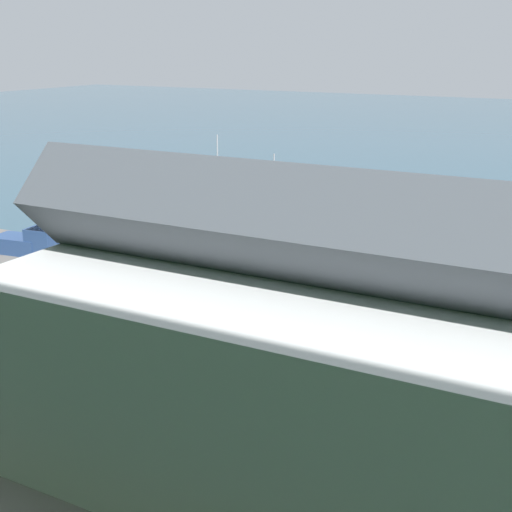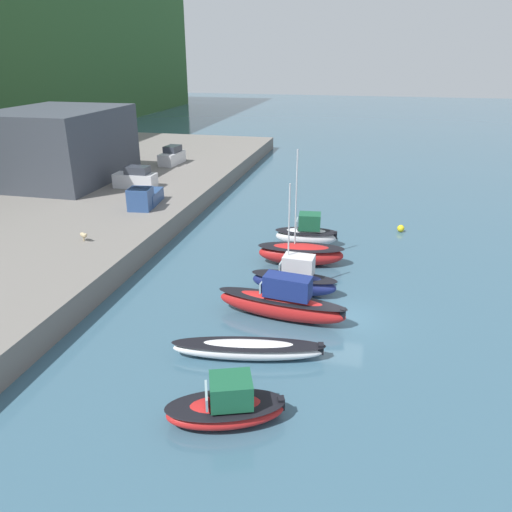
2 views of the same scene
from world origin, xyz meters
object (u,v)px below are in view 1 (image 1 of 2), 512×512
Objects in this scene: moored_boat_0 at (432,261)px; moored_boat_5 at (180,221)px; moored_boat_1 at (365,256)px; pickup_truck_0 at (32,242)px; moored_boat_2 at (315,238)px; dog_on_quay at (138,269)px; mooring_buoy_1 at (181,205)px; moored_boat_4 at (221,228)px; moored_boat_3 at (276,233)px.

moored_boat_5 reaches higher than moored_boat_0.
pickup_truck_0 reaches higher than moored_boat_1.
moored_boat_2 is 9.43× the size of dog_on_quay.
pickup_truck_0 is 9.19m from dog_on_quay.
mooring_buoy_1 is at bearing -15.44° from moored_boat_2.
moored_boat_4 is 3.94m from moored_boat_5.
dog_on_quay is (-7.40, 15.34, 1.23)m from moored_boat_5.
pickup_truck_0 is at bearing -154.27° from dog_on_quay.
mooring_buoy_1 is at bearing -45.15° from moored_boat_4.
mooring_buoy_1 is at bearing -23.28° from moored_boat_3.
moored_boat_3 reaches higher than mooring_buoy_1.
pickup_truck_0 is at bearing 63.51° from moored_boat_4.
moored_boat_5 is 1.04× the size of pickup_truck_0.
moored_boat_5 is 6.07× the size of dog_on_quay.
moored_boat_3 is 15.87m from dog_on_quay.
moored_boat_5 reaches higher than mooring_buoy_1.
moored_boat_5 is at bearing 123.99° from mooring_buoy_1.
moored_boat_1 is at bearing 120.24° from pickup_truck_0.
moored_boat_0 is 27.72m from mooring_buoy_1.
moored_boat_0 is at bearing 163.16° from mooring_buoy_1.
moored_boat_1 is (4.79, 0.24, -0.24)m from moored_boat_0.
dog_on_quay is at bearing 26.68° from moored_boat_0.
moored_boat_1 reaches higher than mooring_buoy_1.
moored_boat_3 is 11.80× the size of mooring_buoy_1.
moored_boat_2 is 3.39m from moored_boat_3.
moored_boat_1 is 12.73m from moored_boat_4.
moored_boat_1 is 1.11× the size of moored_boat_3.
moored_boat_0 is 0.69× the size of moored_boat_1.
moored_boat_0 is 8.99× the size of mooring_buoy_1.
mooring_buoy_1 is at bearing -36.88° from moored_boat_0.
moored_boat_5 is 8.36× the size of mooring_buoy_1.
moored_boat_2 is 12.22m from moored_boat_5.
moored_boat_4 reaches higher than moored_boat_1.
moored_boat_4 reaches higher than mooring_buoy_1.
moored_boat_3 reaches higher than moored_boat_2.
moored_boat_3 reaches higher than moored_boat_5.
mooring_buoy_1 is at bearing -61.39° from moored_boat_5.
moored_boat_5 is (8.84, 0.42, -0.00)m from moored_boat_3.
moored_boat_4 is 13.73× the size of mooring_buoy_1.
moored_boat_2 is at bearing 175.63° from moored_boat_5.
moored_boat_2 reaches higher than mooring_buoy_1.
moored_boat_5 is at bearing 144.77° from dog_on_quay.
dog_on_quay is (-9.17, 0.52, -0.36)m from pickup_truck_0.
moored_boat_1 is 1.63× the size of pickup_truck_0.
moored_boat_2 is at bearing -24.23° from moored_boat_0.
moored_boat_2 is 1.62× the size of pickup_truck_0.
moored_boat_3 is (12.58, -0.88, 0.24)m from moored_boat_0.
moored_boat_2 is (9.20, -0.68, 0.27)m from moored_boat_0.
mooring_buoy_1 is (12.51, -22.91, -1.91)m from dog_on_quay.
dog_on_quay is (14.02, 14.88, 1.48)m from moored_boat_0.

